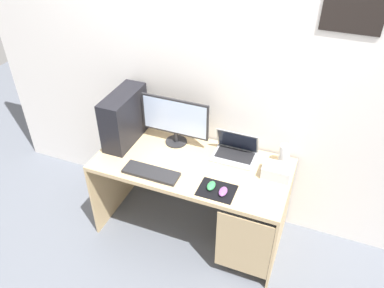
{
  "coord_description": "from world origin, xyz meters",
  "views": [
    {
      "loc": [
        0.84,
        -2.11,
        2.59
      ],
      "look_at": [
        0.0,
        0.0,
        0.91
      ],
      "focal_mm": 36.09,
      "sensor_mm": 36.0,
      "label": 1
    }
  ],
  "objects_px": {
    "projector": "(276,171)",
    "keyboard": "(151,173)",
    "pc_tower": "(124,118)",
    "mouse_left": "(211,186)",
    "speaker": "(284,155)",
    "mouse_right": "(223,192)",
    "laptop": "(235,151)",
    "monitor": "(175,120)"
  },
  "relations": [
    {
      "from": "projector",
      "to": "keyboard",
      "type": "relative_size",
      "value": 0.48
    },
    {
      "from": "pc_tower",
      "to": "mouse_left",
      "type": "xyz_separation_m",
      "value": [
        0.84,
        -0.3,
        -0.19
      ]
    },
    {
      "from": "speaker",
      "to": "keyboard",
      "type": "relative_size",
      "value": 0.41
    },
    {
      "from": "speaker",
      "to": "mouse_right",
      "type": "distance_m",
      "value": 0.58
    },
    {
      "from": "laptop",
      "to": "mouse_left",
      "type": "distance_m",
      "value": 0.42
    },
    {
      "from": "monitor",
      "to": "speaker",
      "type": "height_order",
      "value": "monitor"
    },
    {
      "from": "monitor",
      "to": "laptop",
      "type": "xyz_separation_m",
      "value": [
        0.5,
        0.01,
        -0.18
      ]
    },
    {
      "from": "monitor",
      "to": "projector",
      "type": "relative_size",
      "value": 2.77
    },
    {
      "from": "laptop",
      "to": "keyboard",
      "type": "distance_m",
      "value": 0.67
    },
    {
      "from": "monitor",
      "to": "keyboard",
      "type": "bearing_deg",
      "value": -91.78
    },
    {
      "from": "speaker",
      "to": "keyboard",
      "type": "height_order",
      "value": "speaker"
    },
    {
      "from": "monitor",
      "to": "speaker",
      "type": "bearing_deg",
      "value": 3.23
    },
    {
      "from": "mouse_left",
      "to": "monitor",
      "type": "bearing_deg",
      "value": 137.98
    },
    {
      "from": "speaker",
      "to": "pc_tower",
      "type": "bearing_deg",
      "value": -173.07
    },
    {
      "from": "keyboard",
      "to": "pc_tower",
      "type": "bearing_deg",
      "value": 140.17
    },
    {
      "from": "keyboard",
      "to": "projector",
      "type": "bearing_deg",
      "value": 19.98
    },
    {
      "from": "monitor",
      "to": "projector",
      "type": "height_order",
      "value": "monitor"
    },
    {
      "from": "mouse_left",
      "to": "mouse_right",
      "type": "xyz_separation_m",
      "value": [
        0.09,
        -0.03,
        0.0
      ]
    },
    {
      "from": "speaker",
      "to": "projector",
      "type": "distance_m",
      "value": 0.17
    },
    {
      "from": "projector",
      "to": "mouse_left",
      "type": "xyz_separation_m",
      "value": [
        -0.4,
        -0.29,
        -0.03
      ]
    },
    {
      "from": "laptop",
      "to": "mouse_right",
      "type": "distance_m",
      "value": 0.45
    },
    {
      "from": "mouse_left",
      "to": "projector",
      "type": "bearing_deg",
      "value": 36.33
    },
    {
      "from": "keyboard",
      "to": "mouse_left",
      "type": "xyz_separation_m",
      "value": [
        0.46,
        0.02,
        0.01
      ]
    },
    {
      "from": "speaker",
      "to": "monitor",
      "type": "bearing_deg",
      "value": -176.77
    },
    {
      "from": "projector",
      "to": "keyboard",
      "type": "height_order",
      "value": "projector"
    },
    {
      "from": "projector",
      "to": "mouse_right",
      "type": "bearing_deg",
      "value": -133.59
    },
    {
      "from": "keyboard",
      "to": "mouse_left",
      "type": "bearing_deg",
      "value": 2.49
    },
    {
      "from": "mouse_left",
      "to": "mouse_right",
      "type": "bearing_deg",
      "value": -14.74
    },
    {
      "from": "keyboard",
      "to": "mouse_right",
      "type": "bearing_deg",
      "value": -0.52
    },
    {
      "from": "laptop",
      "to": "speaker",
      "type": "height_order",
      "value": "laptop"
    },
    {
      "from": "monitor",
      "to": "laptop",
      "type": "bearing_deg",
      "value": 1.72
    },
    {
      "from": "mouse_right",
      "to": "speaker",
      "type": "bearing_deg",
      "value": 56.01
    },
    {
      "from": "projector",
      "to": "mouse_right",
      "type": "relative_size",
      "value": 2.08
    },
    {
      "from": "monitor",
      "to": "mouse_left",
      "type": "xyz_separation_m",
      "value": [
        0.45,
        -0.4,
        -0.2
      ]
    },
    {
      "from": "keyboard",
      "to": "mouse_right",
      "type": "xyz_separation_m",
      "value": [
        0.56,
        -0.01,
        0.01
      ]
    },
    {
      "from": "speaker",
      "to": "mouse_left",
      "type": "xyz_separation_m",
      "value": [
        -0.42,
        -0.45,
        -0.06
      ]
    },
    {
      "from": "laptop",
      "to": "mouse_right",
      "type": "relative_size",
      "value": 3.41
    },
    {
      "from": "speaker",
      "to": "mouse_right",
      "type": "height_order",
      "value": "speaker"
    },
    {
      "from": "speaker",
      "to": "mouse_left",
      "type": "distance_m",
      "value": 0.62
    },
    {
      "from": "pc_tower",
      "to": "speaker",
      "type": "distance_m",
      "value": 1.27
    },
    {
      "from": "monitor",
      "to": "laptop",
      "type": "distance_m",
      "value": 0.53
    },
    {
      "from": "mouse_left",
      "to": "speaker",
      "type": "bearing_deg",
      "value": 47.32
    }
  ]
}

